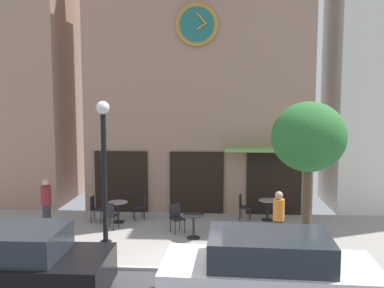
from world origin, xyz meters
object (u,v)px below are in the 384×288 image
(pedestrian_maroon, at_px, (46,204))
(parked_car_white, at_px, (269,272))
(parked_car_black, at_px, (7,265))
(cafe_table_center_right, at_px, (268,207))
(cafe_chair_curbside, at_px, (141,204))
(cafe_chair_facing_wall, at_px, (110,214))
(street_tree, at_px, (309,138))
(cafe_chair_near_lamp, at_px, (243,205))
(street_lamp, at_px, (104,178))
(cafe_table_center_left, at_px, (194,222))
(cafe_chair_by_entrance, at_px, (176,216))
(cafe_table_near_curb, at_px, (118,208))
(pedestrian_orange, at_px, (278,220))
(cafe_chair_facing_street, at_px, (95,207))

(pedestrian_maroon, relative_size, parked_car_white, 0.38)
(parked_car_black, bearing_deg, cafe_table_center_right, 45.42)
(cafe_table_center_right, bearing_deg, cafe_chair_curbside, -178.57)
(cafe_chair_facing_wall, bearing_deg, street_tree, -24.83)
(cafe_chair_near_lamp, bearing_deg, parked_car_black, -130.14)
(street_lamp, relative_size, parked_car_black, 0.97)
(street_tree, relative_size, cafe_table_center_left, 5.66)
(cafe_chair_curbside, relative_size, pedestrian_maroon, 0.54)
(cafe_chair_by_entrance, bearing_deg, cafe_chair_facing_wall, 177.08)
(street_tree, xyz_separation_m, cafe_chair_curbside, (-4.96, 3.92, -2.74))
(cafe_table_near_curb, relative_size, parked_car_white, 0.17)
(street_lamp, distance_m, cafe_chair_curbside, 3.79)
(pedestrian_orange, bearing_deg, street_tree, -66.01)
(cafe_chair_near_lamp, bearing_deg, pedestrian_orange, -73.92)
(street_lamp, relative_size, cafe_table_near_curb, 5.77)
(cafe_table_near_curb, relative_size, cafe_table_center_right, 0.99)
(pedestrian_maroon, bearing_deg, street_tree, -17.72)
(cafe_table_near_curb, bearing_deg, street_lamp, -82.78)
(cafe_table_center_right, xyz_separation_m, parked_car_white, (-0.69, -6.30, 0.27))
(street_lamp, distance_m, cafe_chair_facing_wall, 2.71)
(parked_car_black, distance_m, parked_car_white, 5.48)
(street_lamp, distance_m, pedestrian_orange, 4.98)
(cafe_chair_facing_street, xyz_separation_m, parked_car_black, (-0.19, -5.69, 0.23))
(street_lamp, xyz_separation_m, cafe_table_center_right, (4.79, 3.53, -1.64))
(street_tree, distance_m, cafe_table_center_right, 4.92)
(street_tree, height_order, cafe_chair_by_entrance, street_tree)
(cafe_chair_curbside, distance_m, pedestrian_orange, 5.22)
(cafe_table_center_right, bearing_deg, parked_car_white, -96.22)
(cafe_chair_facing_street, distance_m, pedestrian_orange, 6.38)
(cafe_chair_facing_wall, height_order, cafe_chair_facing_street, same)
(pedestrian_maroon, distance_m, pedestrian_orange, 7.37)
(parked_car_black, height_order, parked_car_white, same)
(cafe_table_near_curb, xyz_separation_m, cafe_chair_facing_wall, (-0.07, -0.80, 0.03))
(cafe_chair_facing_wall, relative_size, pedestrian_orange, 0.54)
(cafe_chair_by_entrance, xyz_separation_m, cafe_chair_facing_wall, (-2.17, 0.11, 0.00))
(cafe_chair_facing_wall, relative_size, cafe_chair_facing_street, 1.00)
(cafe_chair_near_lamp, distance_m, pedestrian_maroon, 6.62)
(cafe_table_center_left, bearing_deg, street_lamp, -147.80)
(street_lamp, bearing_deg, parked_car_white, -34.00)
(cafe_chair_near_lamp, height_order, pedestrian_maroon, pedestrian_maroon)
(street_tree, relative_size, parked_car_black, 0.97)
(cafe_chair_facing_wall, height_order, pedestrian_orange, pedestrian_orange)
(cafe_chair_curbside, bearing_deg, cafe_table_near_curb, -146.18)
(cafe_table_center_left, bearing_deg, parked_car_white, -67.17)
(cafe_table_center_left, relative_size, cafe_chair_near_lamp, 0.82)
(cafe_chair_curbside, xyz_separation_m, pedestrian_maroon, (-2.82, -1.44, 0.33))
(street_tree, relative_size, cafe_chair_facing_wall, 4.65)
(street_tree, xyz_separation_m, cafe_chair_facing_wall, (-5.73, 2.65, -2.74))
(street_tree, bearing_deg, pedestrian_maroon, 162.28)
(street_lamp, relative_size, cafe_chair_near_lamp, 4.65)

